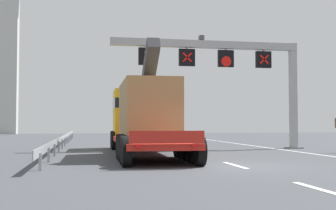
# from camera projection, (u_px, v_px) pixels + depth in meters

# --- Properties ---
(ground) EXTENTS (112.00, 112.00, 0.00)m
(ground) POSITION_uv_depth(u_px,v_px,m) (232.00, 166.00, 16.33)
(ground) COLOR #424449
(lane_markings) EXTENTS (0.20, 76.71, 0.01)m
(lane_markings) POSITION_uv_depth(u_px,v_px,m) (140.00, 138.00, 46.89)
(lane_markings) COLOR silver
(lane_markings) RESTS_ON ground
(edge_line_right) EXTENTS (0.20, 63.00, 0.01)m
(edge_line_right) POSITION_uv_depth(u_px,v_px,m) (263.00, 147.00, 29.24)
(edge_line_right) COLOR silver
(edge_line_right) RESTS_ON ground
(overhead_lane_gantry) EXTENTS (12.04, 0.90, 6.98)m
(overhead_lane_gantry) POSITION_uv_depth(u_px,v_px,m) (228.00, 62.00, 27.40)
(overhead_lane_gantry) COLOR #9EA0A5
(overhead_lane_gantry) RESTS_ON ground
(heavy_haul_truck_red) EXTENTS (3.15, 14.09, 5.30)m
(heavy_haul_truck_red) POSITION_uv_depth(u_px,v_px,m) (142.00, 116.00, 23.42)
(heavy_haul_truck_red) COLOR red
(heavy_haul_truck_red) RESTS_ON ground
(guardrail_left) EXTENTS (0.13, 35.54, 0.76)m
(guardrail_left) POSITION_uv_depth(u_px,v_px,m) (64.00, 138.00, 30.62)
(guardrail_left) COLOR #999EA3
(guardrail_left) RESTS_ON ground
(bridge_pylon_distant) EXTENTS (9.00, 2.00, 35.78)m
(bridge_pylon_distant) POSITION_uv_depth(u_px,v_px,m) (9.00, 13.00, 67.00)
(bridge_pylon_distant) COLOR #B7B7B2
(bridge_pylon_distant) RESTS_ON ground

